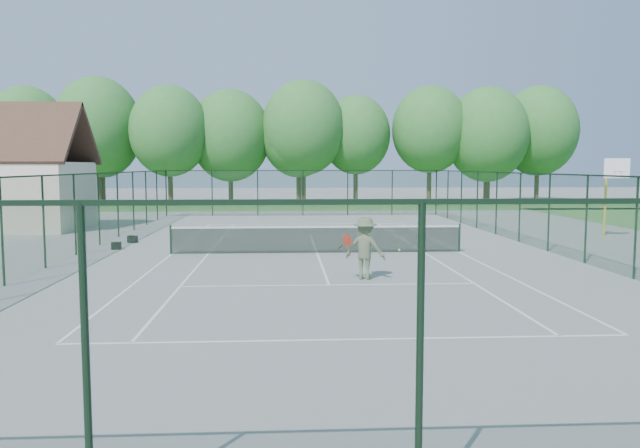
{
  "coord_description": "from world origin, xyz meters",
  "views": [
    {
      "loc": [
        -1.23,
        -23.5,
        3.32
      ],
      "look_at": [
        0.0,
        -2.0,
        1.3
      ],
      "focal_mm": 35.0,
      "sensor_mm": 36.0,
      "label": 1
    }
  ],
  "objects": [
    {
      "name": "sports_bag_a",
      "position": [
        -7.79,
        3.6,
        0.16
      ],
      "size": [
        0.44,
        0.34,
        0.31
      ],
      "primitive_type": "cube",
      "rotation": [
        0.0,
        0.0,
        -0.29
      ],
      "color": "black",
      "rests_on": "ground"
    },
    {
      "name": "fence_enclosure",
      "position": [
        0.0,
        0.0,
        1.56
      ],
      "size": [
        18.05,
        36.05,
        3.02
      ],
      "color": "#1D3D23",
      "rests_on": "ground"
    },
    {
      "name": "court_lines",
      "position": [
        0.0,
        0.0,
        0.0
      ],
      "size": [
        11.05,
        23.85,
        0.01
      ],
      "color": "white",
      "rests_on": "ground"
    },
    {
      "name": "utility_building",
      "position": [
        -16.0,
        10.0,
        3.12
      ],
      "size": [
        8.6,
        6.27,
        6.63
      ],
      "color": "beige",
      "rests_on": "ground"
    },
    {
      "name": "basketball_goal",
      "position": [
        13.83,
        4.4,
        2.57
      ],
      "size": [
        1.2,
        1.43,
        3.65
      ],
      "color": "yellow",
      "rests_on": "ground"
    },
    {
      "name": "tree_line_far",
      "position": [
        0.0,
        30.0,
        5.99
      ],
      "size": [
        39.4,
        6.4,
        9.7
      ],
      "color": "#41331E",
      "rests_on": "ground"
    },
    {
      "name": "sports_bag_b",
      "position": [
        -7.91,
        1.47,
        0.15
      ],
      "size": [
        0.41,
        0.29,
        0.3
      ],
      "primitive_type": "cube",
      "rotation": [
        0.0,
        0.0,
        0.16
      ],
      "color": "black",
      "rests_on": "ground"
    },
    {
      "name": "tennis_net",
      "position": [
        0.0,
        0.0,
        0.58
      ],
      "size": [
        11.08,
        0.08,
        1.1
      ],
      "color": "black",
      "rests_on": "ground"
    },
    {
      "name": "grass_far",
      "position": [
        0.0,
        30.0,
        0.01
      ],
      "size": [
        80.0,
        16.0,
        0.01
      ],
      "primitive_type": "cube",
      "color": "#3F8034",
      "rests_on": "ground"
    },
    {
      "name": "ground",
      "position": [
        0.0,
        0.0,
        0.0
      ],
      "size": [
        140.0,
        140.0,
        0.0
      ],
      "primitive_type": "plane",
      "color": "gray",
      "rests_on": "ground"
    },
    {
      "name": "tennis_player",
      "position": [
        1.12,
        -5.56,
        0.92
      ],
      "size": [
        2.0,
        1.08,
        1.83
      ],
      "color": "#5C6146",
      "rests_on": "ground"
    }
  ]
}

